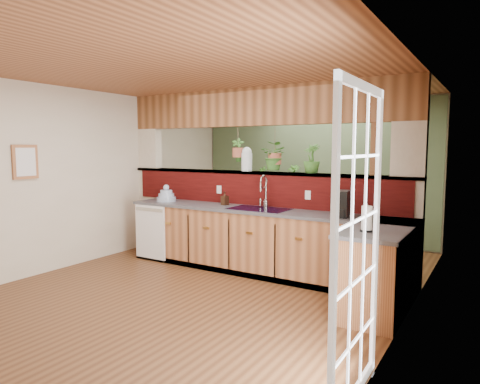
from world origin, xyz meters
The scene contains 27 objects.
ground centered at (0.00, 0.00, 0.00)m, with size 4.60×7.00×0.01m, color #54311A.
ceiling centered at (0.00, 0.00, 2.60)m, with size 4.60×7.00×0.01m, color brown.
wall_back centered at (0.00, 3.50, 1.30)m, with size 4.60×0.02×2.60m, color beige.
wall_left centered at (-2.30, 0.00, 1.30)m, with size 0.02×7.00×2.60m, color beige.
wall_right centered at (2.30, 0.00, 1.30)m, with size 0.02×7.00×2.60m, color beige.
pass_through_partition centered at (0.03, 1.35, 1.19)m, with size 4.60×0.21×2.60m.
pass_through_ledge centered at (0.00, 1.35, 1.37)m, with size 4.60×0.21×0.04m, color brown.
header_beam centered at (0.00, 1.35, 2.33)m, with size 4.60×0.15×0.55m, color brown.
sage_backwall centered at (0.00, 3.48, 1.30)m, with size 4.55×0.02×2.55m, color #516646.
countertop centered at (0.84, 0.87, 0.45)m, with size 4.14×1.52×0.90m.
dishwasher centered at (-1.48, 0.66, 0.46)m, with size 0.58×0.03×0.82m.
navy_sink centered at (0.25, 0.98, 0.82)m, with size 0.82×0.50×0.18m.
french_door centered at (2.27, -1.30, 1.05)m, with size 0.06×1.02×2.16m, color white.
framed_print centered at (-2.27, -0.80, 1.55)m, with size 0.04×0.35×0.45m.
faucet centered at (0.25, 1.13, 1.15)m, with size 0.20×0.20×0.46m.
dish_stack centered at (-1.39, 0.95, 0.98)m, with size 0.30×0.30×0.26m.
soap_dispenser centered at (-0.37, 1.07, 1.00)m, with size 0.09×0.09×0.20m, color #3B2415.
coffee_maker centered at (1.44, 0.91, 1.05)m, with size 0.17×0.29×0.32m.
paper_towel centered at (1.94, 0.15, 1.03)m, with size 0.13×0.13×0.28m.
glass_jar centered at (-0.17, 1.35, 1.57)m, with size 0.16×0.16×0.36m.
ledge_plant_right centered at (0.86, 1.35, 1.59)m, with size 0.22×0.22×0.40m, color #336723.
hanging_plant_a centered at (-0.32, 1.35, 1.81)m, with size 0.22×0.19×0.47m.
hanging_plant_b centered at (0.30, 1.35, 1.80)m, with size 0.38×0.34×0.55m.
shelving_console centered at (-0.57, 3.25, 0.50)m, with size 1.46×0.39×0.97m, color black.
shelf_plant_a centered at (-0.94, 3.25, 1.18)m, with size 0.21×0.14×0.39m, color #336723.
shelf_plant_b centered at (-0.28, 3.25, 1.20)m, with size 0.24×0.24×0.43m, color #336723.
floor_plant centered at (1.29, 2.16, 0.34)m, with size 0.61×0.53×0.68m, color #336723.
Camera 1 is at (3.07, -4.11, 1.73)m, focal length 32.00 mm.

